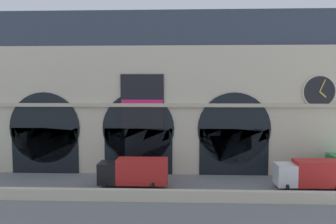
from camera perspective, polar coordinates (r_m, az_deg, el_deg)
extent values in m
plane|color=slate|center=(37.45, -6.10, -12.61)|extent=(200.00, 200.00, 0.00)
cube|color=beige|center=(32.92, -7.32, -14.07)|extent=(90.00, 0.70, 1.11)
cube|color=beige|center=(43.16, -4.77, 0.47)|extent=(49.59, 4.70, 15.91)
cube|color=#333D4C|center=(43.91, -4.82, 13.84)|extent=(49.59, 4.10, 4.39)
cube|color=black|center=(44.56, -20.46, -6.26)|extent=(8.47, 0.20, 5.77)
cylinder|color=black|center=(44.12, -20.57, -2.58)|extent=(8.91, 0.20, 8.91)
cube|color=black|center=(41.49, -5.13, -6.78)|extent=(8.47, 0.20, 5.77)
cylinder|color=black|center=(41.01, -5.16, -2.82)|extent=(8.91, 0.20, 8.91)
cube|color=black|center=(41.66, 11.31, -6.80)|extent=(8.47, 0.20, 5.77)
cylinder|color=black|center=(41.19, 11.37, -2.87)|extent=(8.91, 0.20, 8.91)
cylinder|color=beige|center=(43.49, 24.68, 3.23)|extent=(3.99, 0.25, 3.99)
cylinder|color=black|center=(43.38, 24.74, 3.23)|extent=(3.70, 0.06, 3.70)
cube|color=gold|center=(43.48, 25.22, 2.77)|extent=(0.87, 0.04, 0.79)
cube|color=gold|center=(43.42, 25.19, 4.17)|extent=(0.73, 0.04, 1.49)
cube|color=black|center=(40.53, -4.49, 1.82)|extent=(5.30, 0.12, 6.68)
cube|color=#DB1E66|center=(40.46, -4.50, 1.54)|extent=(5.09, 0.04, 0.86)
cube|color=#C0B49A|center=(40.64, -5.21, 1.21)|extent=(49.59, 0.50, 0.44)
cube|color=black|center=(37.20, -10.30, -10.26)|extent=(2.00, 2.30, 2.30)
cube|color=red|center=(36.53, -4.46, -10.15)|extent=(5.50, 2.30, 2.70)
cylinder|color=black|center=(36.57, -10.79, -12.41)|extent=(0.28, 0.84, 0.84)
cylinder|color=black|center=(38.50, -10.08, -11.52)|extent=(0.28, 0.84, 0.84)
cylinder|color=black|center=(35.79, -2.61, -12.71)|extent=(0.28, 0.84, 0.84)
cylinder|color=black|center=(37.77, -2.33, -11.77)|extent=(0.28, 0.84, 0.84)
cube|color=white|center=(37.96, 19.60, -10.15)|extent=(2.00, 2.30, 2.30)
cube|color=red|center=(39.18, 24.93, -9.56)|extent=(5.50, 2.30, 2.70)
cylinder|color=black|center=(37.29, 19.89, -12.27)|extent=(0.28, 0.84, 0.84)
cylinder|color=black|center=(39.19, 18.96, -11.41)|extent=(0.28, 0.84, 0.84)
cylinder|color=black|center=(40.92, 25.94, -10.95)|extent=(0.28, 0.84, 0.84)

